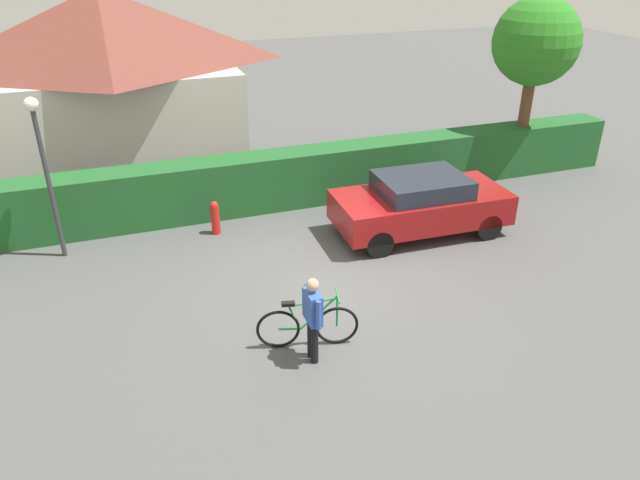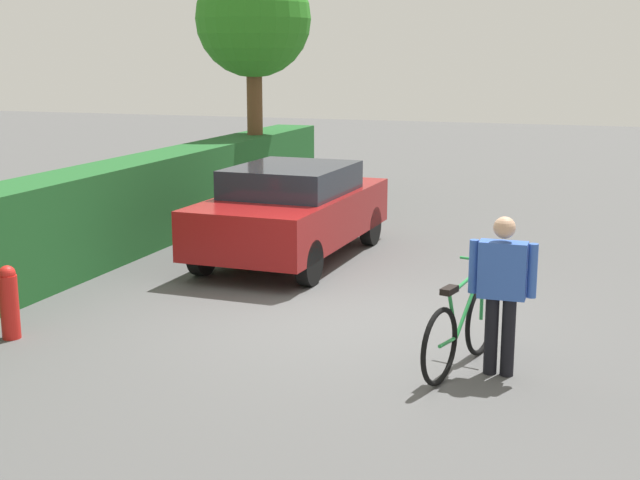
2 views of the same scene
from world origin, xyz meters
TOP-DOWN VIEW (x-y plane):
  - ground_plane at (0.00, 0.00)m, footprint 60.00×60.00m
  - hedge_row at (0.00, 4.15)m, footprint 19.56×0.90m
  - parked_car_near at (2.62, 1.54)m, footprint 4.02×1.90m
  - bicycle at (-1.20, -1.67)m, footprint 1.70×0.59m
  - person_rider at (-1.24, -2.04)m, footprint 0.21×0.64m
  - tree_kerbside at (7.18, 4.07)m, footprint 2.31×2.31m
  - fire_hydrant at (-1.86, 3.09)m, footprint 0.20×0.20m

SIDE VIEW (x-z plane):
  - ground_plane at x=0.00m, z-range 0.00..0.00m
  - bicycle at x=-1.20m, z-range -0.10..0.90m
  - fire_hydrant at x=-1.86m, z-range 0.01..0.82m
  - hedge_row at x=0.00m, z-range 0.00..1.40m
  - parked_car_near at x=2.62m, z-range 0.04..1.45m
  - person_rider at x=-1.24m, z-range 0.12..1.66m
  - tree_kerbside at x=7.18m, z-range 1.22..6.08m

